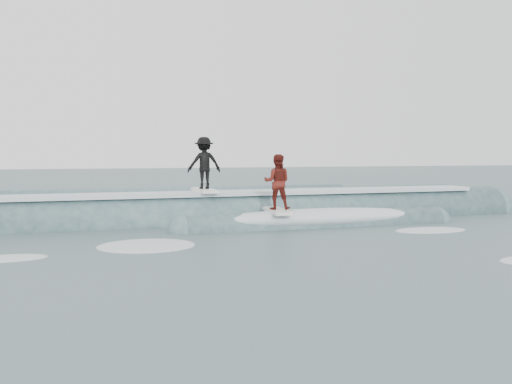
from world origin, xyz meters
name	(u,v)px	position (x,y,z in m)	size (l,w,h in m)	color
ground	(322,249)	(0.00, 0.00, 0.00)	(160.00, 160.00, 0.00)	#3E565B
breaking_wave	(258,221)	(0.29, 5.87, 0.05)	(23.02, 3.79, 2.02)	#355159
surfer_black	(204,165)	(-1.55, 6.22, 2.00)	(1.16, 2.00, 1.89)	white
surfer_red	(277,185)	(0.31, 4.02, 1.40)	(1.05, 2.05, 1.86)	white
whitewater	(268,247)	(-1.21, 0.66, 0.00)	(14.05, 6.69, 0.10)	white
far_swells	(177,198)	(-0.35, 17.65, 0.00)	(38.31, 8.65, 0.80)	#355159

